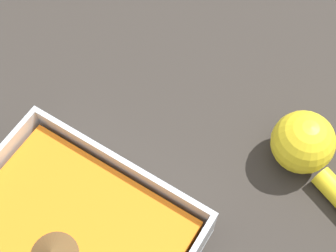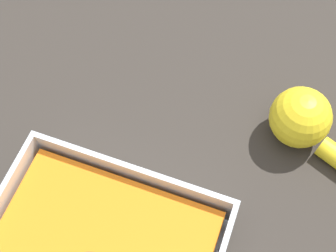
{
  "view_description": "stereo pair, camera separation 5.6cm",
  "coord_description": "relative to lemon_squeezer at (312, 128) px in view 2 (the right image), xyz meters",
  "views": [
    {
      "loc": [
        -0.19,
        0.04,
        0.52
      ],
      "look_at": [
        -0.05,
        -0.19,
        0.03
      ],
      "focal_mm": 50.0,
      "sensor_mm": 36.0,
      "label": 1
    },
    {
      "loc": [
        -0.14,
        0.07,
        0.52
      ],
      "look_at": [
        -0.05,
        -0.19,
        0.03
      ],
      "focal_mm": 50.0,
      "sensor_mm": 36.0,
      "label": 2
    }
  ],
  "objects": [
    {
      "name": "lemon_squeezer",
      "position": [
        0.0,
        0.0,
        0.0
      ],
      "size": [
        0.2,
        0.11,
        0.07
      ],
      "rotation": [
        0.0,
        0.0,
        5.89
      ],
      "color": "yellow",
      "rests_on": "ground_plane"
    }
  ]
}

